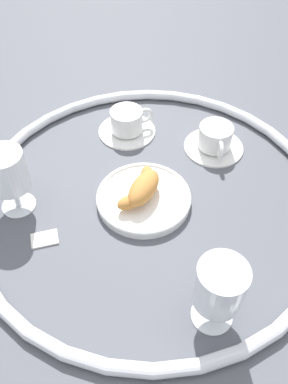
{
  "coord_description": "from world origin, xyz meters",
  "views": [
    {
      "loc": [
        -0.39,
        -0.37,
        0.62
      ],
      "look_at": [
        -0.02,
        -0.0,
        0.03
      ],
      "focal_mm": 37.17,
      "sensor_mm": 36.0,
      "label": 1
    }
  ],
  "objects_px": {
    "pastry_plate": "(144,198)",
    "croissant_large": "(143,188)",
    "coffee_cup_far": "(127,123)",
    "juice_glass_left": "(7,172)",
    "coffee_cup_near": "(216,140)",
    "sugar_packet": "(44,238)",
    "juice_glass_right": "(220,287)"
  },
  "relations": [
    {
      "from": "pastry_plate",
      "to": "juice_glass_left",
      "type": "relative_size",
      "value": 1.37
    },
    {
      "from": "pastry_plate",
      "to": "coffee_cup_far",
      "type": "xyz_separation_m",
      "value": [
        0.13,
        0.18,
        0.02
      ]
    },
    {
      "from": "juice_glass_right",
      "to": "sugar_packet",
      "type": "distance_m",
      "value": 0.35
    },
    {
      "from": "pastry_plate",
      "to": "juice_glass_right",
      "type": "bearing_deg",
      "value": -111.15
    },
    {
      "from": "pastry_plate",
      "to": "coffee_cup_far",
      "type": "relative_size",
      "value": 1.41
    },
    {
      "from": "pastry_plate",
      "to": "juice_glass_right",
      "type": "height_order",
      "value": "juice_glass_right"
    },
    {
      "from": "croissant_large",
      "to": "juice_glass_right",
      "type": "distance_m",
      "value": 0.28
    },
    {
      "from": "coffee_cup_near",
      "to": "sugar_packet",
      "type": "xyz_separation_m",
      "value": [
        -0.43,
        0.07,
        -0.02
      ]
    },
    {
      "from": "juice_glass_left",
      "to": "sugar_packet",
      "type": "distance_m",
      "value": 0.14
    },
    {
      "from": "juice_glass_left",
      "to": "juice_glass_right",
      "type": "distance_m",
      "value": 0.43
    },
    {
      "from": "pastry_plate",
      "to": "croissant_large",
      "type": "xyz_separation_m",
      "value": [
        -0.0,
        0.0,
        0.03
      ]
    },
    {
      "from": "coffee_cup_near",
      "to": "coffee_cup_far",
      "type": "xyz_separation_m",
      "value": [
        -0.1,
        0.19,
        0.0
      ]
    },
    {
      "from": "pastry_plate",
      "to": "coffee_cup_near",
      "type": "relative_size",
      "value": 1.41
    },
    {
      "from": "croissant_large",
      "to": "juice_glass_right",
      "type": "xyz_separation_m",
      "value": [
        -0.1,
        -0.25,
        0.06
      ]
    },
    {
      "from": "pastry_plate",
      "to": "coffee_cup_near",
      "type": "bearing_deg",
      "value": -1.17
    },
    {
      "from": "coffee_cup_near",
      "to": "sugar_packet",
      "type": "bearing_deg",
      "value": 170.36
    },
    {
      "from": "juice_glass_left",
      "to": "croissant_large",
      "type": "bearing_deg",
      "value": -42.9
    },
    {
      "from": "juice_glass_left",
      "to": "coffee_cup_near",
      "type": "bearing_deg",
      "value": -23.32
    },
    {
      "from": "coffee_cup_far",
      "to": "juice_glass_right",
      "type": "relative_size",
      "value": 0.97
    },
    {
      "from": "croissant_large",
      "to": "coffee_cup_near",
      "type": "height_order",
      "value": "croissant_large"
    },
    {
      "from": "coffee_cup_far",
      "to": "juice_glass_right",
      "type": "xyz_separation_m",
      "value": [
        -0.23,
        -0.43,
        0.07
      ]
    },
    {
      "from": "croissant_large",
      "to": "juice_glass_right",
      "type": "height_order",
      "value": "juice_glass_right"
    },
    {
      "from": "coffee_cup_near",
      "to": "juice_glass_right",
      "type": "bearing_deg",
      "value": -143.03
    },
    {
      "from": "sugar_packet",
      "to": "juice_glass_left",
      "type": "bearing_deg",
      "value": 113.44
    },
    {
      "from": "coffee_cup_far",
      "to": "juice_glass_right",
      "type": "bearing_deg",
      "value": -117.62
    },
    {
      "from": "croissant_large",
      "to": "juice_glass_left",
      "type": "xyz_separation_m",
      "value": [
        -0.18,
        0.17,
        0.06
      ]
    },
    {
      "from": "croissant_large",
      "to": "coffee_cup_far",
      "type": "xyz_separation_m",
      "value": [
        0.13,
        0.18,
        -0.01
      ]
    },
    {
      "from": "croissant_large",
      "to": "coffee_cup_near",
      "type": "distance_m",
      "value": 0.23
    },
    {
      "from": "juice_glass_left",
      "to": "juice_glass_right",
      "type": "xyz_separation_m",
      "value": [
        0.09,
        -0.42,
        0.0
      ]
    },
    {
      "from": "coffee_cup_far",
      "to": "sugar_packet",
      "type": "bearing_deg",
      "value": -160.48
    },
    {
      "from": "coffee_cup_far",
      "to": "juice_glass_left",
      "type": "relative_size",
      "value": 0.97
    },
    {
      "from": "croissant_large",
      "to": "coffee_cup_far",
      "type": "distance_m",
      "value": 0.22
    }
  ]
}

